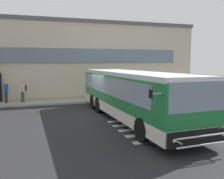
% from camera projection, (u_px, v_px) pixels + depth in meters
% --- Properties ---
extents(ground_plane, '(80.00, 90.00, 0.02)m').
position_uv_depth(ground_plane, '(100.00, 113.00, 15.21)').
color(ground_plane, '#232326').
rests_on(ground_plane, ground).
extents(bay_paint_stripes, '(4.40, 3.96, 0.01)m').
position_uv_depth(bay_paint_stripes, '(160.00, 127.00, 11.81)').
color(bay_paint_stripes, silver).
rests_on(bay_paint_stripes, ground).
extents(terminal_building, '(23.57, 13.80, 6.91)m').
position_uv_depth(terminal_building, '(67.00, 60.00, 25.65)').
color(terminal_building, beige).
rests_on(terminal_building, ground).
extents(boarding_curb, '(25.77, 2.00, 0.15)m').
position_uv_depth(boarding_curb, '(86.00, 100.00, 19.75)').
color(boarding_curb, '#9E9B93').
rests_on(boarding_curb, ground).
extents(bus_main_foreground, '(3.08, 11.67, 2.70)m').
position_uv_depth(bus_main_foreground, '(131.00, 96.00, 13.34)').
color(bus_main_foreground, '#1E7238').
rests_on(bus_main_foreground, ground).
extents(passenger_near_column, '(0.39, 0.51, 1.68)m').
position_uv_depth(passenger_near_column, '(6.00, 91.00, 17.93)').
color(passenger_near_column, '#2D2D33').
rests_on(passenger_near_column, boarding_curb).
extents(passenger_by_doorway, '(0.49, 0.52, 1.68)m').
position_uv_depth(passenger_by_doorway, '(23.00, 90.00, 18.22)').
color(passenger_by_doorway, '#4C4233').
rests_on(passenger_by_doorway, boarding_curb).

